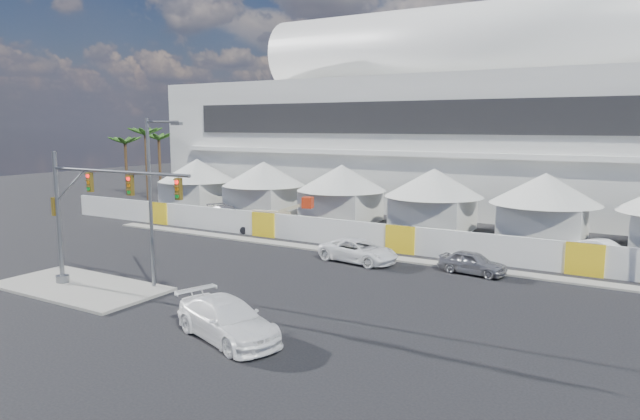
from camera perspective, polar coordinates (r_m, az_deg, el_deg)
The scene contains 15 objects.
ground at distance 32.48m, azimuth -12.17°, elevation -7.90°, with size 160.00×160.00×0.00m, color black.
median_island at distance 34.91m, azimuth -22.89°, elevation -7.11°, with size 10.00×5.00×0.15m, color gray.
far_curb at distance 36.38m, azimuth 27.71°, elevation -6.83°, with size 80.00×1.20×0.12m, color gray.
stadium at distance 65.46m, azimuth 19.75°, elevation 8.33°, with size 80.00×24.80×21.98m.
tent_row at distance 51.51m, azimuth 6.57°, elevation 1.84°, with size 53.40×8.40×5.40m.
hoarding_fence at distance 41.07m, azimuth 8.09°, elevation -2.92°, with size 70.00×0.25×2.00m, color white.
palm_cluster at distance 75.76m, azimuth -15.81°, elevation 6.52°, with size 10.60×10.60×8.55m.
sedan_silver at distance 36.33m, azimuth 15.00°, elevation -5.10°, with size 4.13×1.66×1.41m, color #A1A1A5.
pickup_curb at distance 38.16m, azimuth 3.87°, elevation -4.09°, with size 5.46×2.52×1.52m, color white.
pickup_near at distance 25.04m, azimuth -9.26°, elevation -10.76°, with size 5.84×2.37×1.70m, color white.
lot_car_a at distance 43.63m, azimuth 26.53°, elevation -3.55°, with size 3.88×1.35×1.28m, color white.
lot_car_c at distance 54.45m, azimuth -9.36°, elevation -0.39°, with size 5.30×2.16×1.54m, color #B7B6BB.
traffic_mast at distance 33.52m, azimuth -22.60°, elevation -0.27°, with size 10.44×0.73×7.48m.
streetlight_median at distance 32.28m, azimuth -16.35°, elevation 1.79°, with size 2.57×0.26×9.29m.
boom_lift at distance 48.10m, azimuth -5.48°, elevation -1.36°, with size 6.54×2.14×3.24m.
Camera 1 is at (21.37, -22.72, 9.05)m, focal length 32.00 mm.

